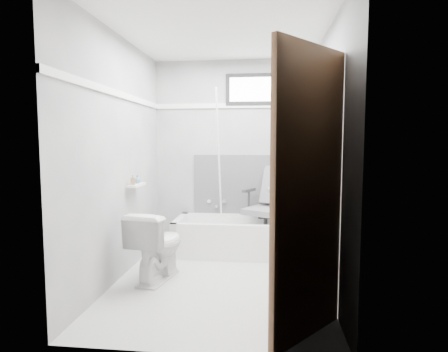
# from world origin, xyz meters

# --- Properties ---
(floor) EXTENTS (2.60, 2.60, 0.00)m
(floor) POSITION_xyz_m (0.00, 0.00, 0.00)
(floor) COLOR silver
(floor) RESTS_ON ground
(ceiling) EXTENTS (2.60, 2.60, 0.00)m
(ceiling) POSITION_xyz_m (0.00, 0.00, 2.40)
(ceiling) COLOR silver
(ceiling) RESTS_ON floor
(wall_back) EXTENTS (2.00, 0.02, 2.40)m
(wall_back) POSITION_xyz_m (0.00, 1.30, 1.20)
(wall_back) COLOR slate
(wall_back) RESTS_ON floor
(wall_front) EXTENTS (2.00, 0.02, 2.40)m
(wall_front) POSITION_xyz_m (0.00, -1.30, 1.20)
(wall_front) COLOR slate
(wall_front) RESTS_ON floor
(wall_left) EXTENTS (0.02, 2.60, 2.40)m
(wall_left) POSITION_xyz_m (-1.00, 0.00, 1.20)
(wall_left) COLOR slate
(wall_left) RESTS_ON floor
(wall_right) EXTENTS (0.02, 2.60, 2.40)m
(wall_right) POSITION_xyz_m (1.00, 0.00, 1.20)
(wall_right) COLOR slate
(wall_right) RESTS_ON floor
(bathtub) EXTENTS (1.50, 0.70, 0.42)m
(bathtub) POSITION_xyz_m (0.09, 0.93, 0.21)
(bathtub) COLOR white
(bathtub) RESTS_ON floor
(office_chair) EXTENTS (0.73, 0.73, 0.94)m
(office_chair) POSITION_xyz_m (0.44, 0.98, 0.59)
(office_chair) COLOR slate
(office_chair) RESTS_ON bathtub
(toilet) EXTENTS (0.52, 0.76, 0.68)m
(toilet) POSITION_xyz_m (-0.62, -0.03, 0.34)
(toilet) COLOR white
(toilet) RESTS_ON floor
(door) EXTENTS (0.78, 0.78, 2.00)m
(door) POSITION_xyz_m (0.98, -1.28, 1.00)
(door) COLOR #563520
(door) RESTS_ON floor
(window) EXTENTS (0.66, 0.04, 0.40)m
(window) POSITION_xyz_m (0.25, 1.29, 2.02)
(window) COLOR black
(window) RESTS_ON wall_back
(backerboard) EXTENTS (1.50, 0.02, 0.78)m
(backerboard) POSITION_xyz_m (0.25, 1.29, 0.80)
(backerboard) COLOR #4C4C4F
(backerboard) RESTS_ON wall_back
(trim_back) EXTENTS (2.00, 0.02, 0.06)m
(trim_back) POSITION_xyz_m (0.00, 1.29, 1.82)
(trim_back) COLOR white
(trim_back) RESTS_ON wall_back
(trim_left) EXTENTS (0.02, 2.60, 0.06)m
(trim_left) POSITION_xyz_m (-0.99, 0.00, 1.82)
(trim_left) COLOR white
(trim_left) RESTS_ON wall_left
(pole) EXTENTS (0.02, 0.60, 1.87)m
(pole) POSITION_xyz_m (-0.14, 1.06, 1.05)
(pole) COLOR white
(pole) RESTS_ON bathtub
(shelf) EXTENTS (0.10, 0.32, 0.02)m
(shelf) POSITION_xyz_m (-0.93, 0.28, 0.90)
(shelf) COLOR white
(shelf) RESTS_ON wall_left
(soap_bottle_a) EXTENTS (0.06, 0.06, 0.10)m
(soap_bottle_a) POSITION_xyz_m (-0.94, 0.20, 0.97)
(soap_bottle_a) COLOR olive
(soap_bottle_a) RESTS_ON shelf
(soap_bottle_b) EXTENTS (0.09, 0.09, 0.09)m
(soap_bottle_b) POSITION_xyz_m (-0.94, 0.34, 0.96)
(soap_bottle_b) COLOR slate
(soap_bottle_b) RESTS_ON shelf
(faucet) EXTENTS (0.26, 0.10, 0.16)m
(faucet) POSITION_xyz_m (-0.20, 1.27, 0.55)
(faucet) COLOR silver
(faucet) RESTS_ON wall_back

